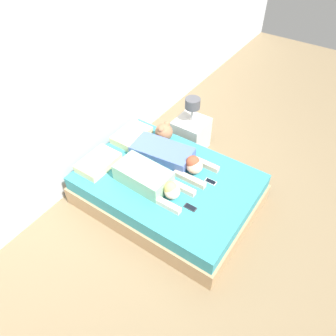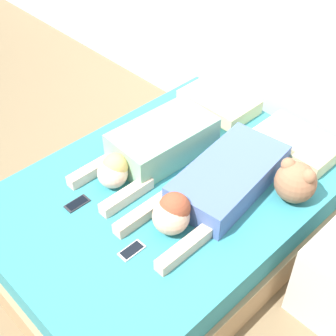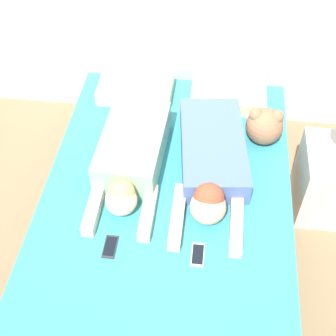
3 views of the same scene
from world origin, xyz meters
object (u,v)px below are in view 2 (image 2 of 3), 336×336
at_px(person_right, 215,186).
at_px(cell_phone_right, 132,251).
at_px(cell_phone_left, 77,204).
at_px(pillow_head_right, 296,144).
at_px(plush_toy, 296,181).
at_px(person_left, 153,147).
at_px(bed, 168,212).
at_px(pillow_head_left, 219,102).

distance_m(person_right, cell_phone_right, 0.62).
bearing_deg(cell_phone_left, pillow_head_right, 65.78).
distance_m(cell_phone_right, plush_toy, 1.02).
xyz_separation_m(person_left, cell_phone_left, (-0.02, -0.59, -0.10)).
height_order(person_left, person_right, person_right).
distance_m(cell_phone_left, plush_toy, 1.27).
xyz_separation_m(cell_phone_right, plush_toy, (0.36, 0.94, 0.12)).
xyz_separation_m(bed, pillow_head_right, (0.34, 0.85, 0.28)).
relative_size(pillow_head_left, cell_phone_left, 3.65).
bearing_deg(bed, person_left, 156.46).
bearing_deg(person_left, plush_toy, 23.54).
distance_m(pillow_head_left, person_left, 0.75).
bearing_deg(pillow_head_right, pillow_head_left, 180.00).
bearing_deg(plush_toy, person_right, -134.39).
bearing_deg(bed, cell_phone_left, -118.30).
distance_m(cell_phone_left, cell_phone_right, 0.48).
height_order(pillow_head_left, cell_phone_right, pillow_head_left).
bearing_deg(pillow_head_left, person_right, -50.34).
distance_m(person_left, cell_phone_right, 0.75).
bearing_deg(person_right, cell_phone_left, -129.78).
xyz_separation_m(bed, plush_toy, (0.58, 0.46, 0.36)).
relative_size(person_right, cell_phone_right, 7.93).
distance_m(bed, pillow_head_left, 0.95).
xyz_separation_m(pillow_head_right, plush_toy, (0.24, -0.38, 0.08)).
bearing_deg(pillow_head_left, pillow_head_right, 0.00).
relative_size(person_left, cell_phone_left, 6.69).
relative_size(person_left, cell_phone_right, 6.69).
bearing_deg(cell_phone_left, person_right, 50.22).
xyz_separation_m(pillow_head_right, person_right, (-0.08, -0.71, 0.04)).
distance_m(pillow_head_right, plush_toy, 0.46).
distance_m(bed, person_right, 0.43).
distance_m(pillow_head_right, person_left, 0.94).
height_order(pillow_head_left, person_left, person_left).
bearing_deg(bed, plush_toy, 38.75).
relative_size(pillow_head_left, person_right, 0.46).
height_order(bed, plush_toy, plush_toy).
bearing_deg(person_left, bed, -23.54).
bearing_deg(pillow_head_right, person_left, -128.12).
height_order(pillow_head_left, cell_phone_left, pillow_head_left).
relative_size(cell_phone_left, plush_toy, 0.56).
relative_size(bed, pillow_head_left, 4.08).
relative_size(bed, cell_phone_left, 14.91).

